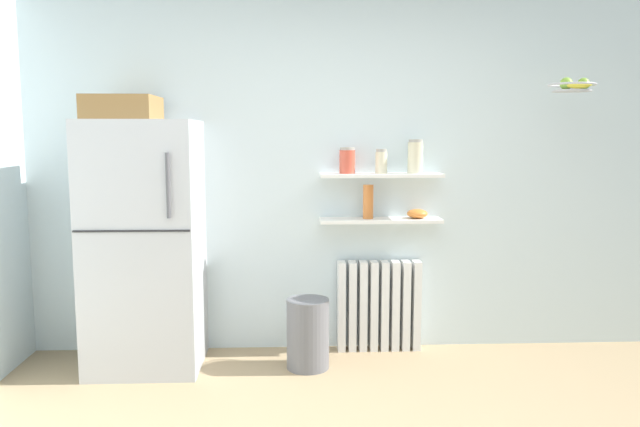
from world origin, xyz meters
TOP-DOWN VIEW (x-y plane):
  - back_wall at (0.00, 2.05)m, footprint 7.04×0.10m
  - refrigerator at (-1.31, 1.68)m, footprint 0.73×0.68m
  - radiator at (0.30, 1.92)m, footprint 0.60×0.12m
  - wall_shelf_lower at (0.30, 1.89)m, footprint 0.86×0.22m
  - wall_shelf_upper at (0.30, 1.89)m, footprint 0.86×0.22m
  - storage_jar_0 at (0.06, 1.89)m, footprint 0.11×0.11m
  - storage_jar_1 at (0.30, 1.89)m, footprint 0.08×0.08m
  - storage_jar_2 at (0.54, 1.89)m, footprint 0.11×0.11m
  - vase at (0.21, 1.89)m, footprint 0.07×0.07m
  - shelf_bowl at (0.57, 1.89)m, footprint 0.15×0.15m
  - trash_bin at (-0.22, 1.58)m, footprint 0.29×0.29m
  - hanging_fruit_basket at (1.51, 1.56)m, footprint 0.31×0.31m

SIDE VIEW (x-z plane):
  - trash_bin at x=-0.22m, z-range 0.00..0.47m
  - radiator at x=0.30m, z-range 0.00..0.66m
  - refrigerator at x=-1.31m, z-range -0.04..1.77m
  - wall_shelf_lower at x=0.30m, z-range 0.95..0.97m
  - shelf_bowl at x=0.57m, z-range 0.97..1.04m
  - vase at x=0.21m, z-range 0.97..1.22m
  - wall_shelf_upper at x=0.30m, z-range 1.27..1.30m
  - back_wall at x=0.00m, z-range 0.00..2.60m
  - storage_jar_1 at x=0.30m, z-range 1.29..1.47m
  - storage_jar_0 at x=0.06m, z-range 1.29..1.48m
  - storage_jar_2 at x=0.54m, z-range 1.29..1.53m
  - hanging_fruit_basket at x=1.51m, z-range 1.84..1.93m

